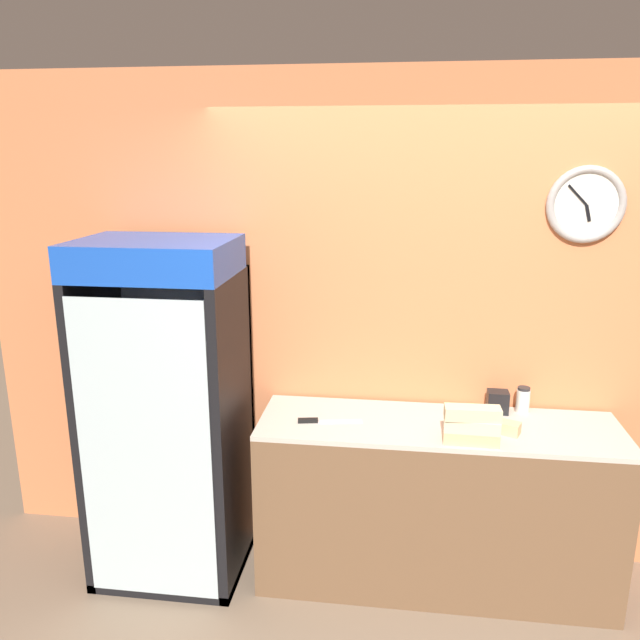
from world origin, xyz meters
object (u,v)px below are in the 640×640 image
at_px(beverage_cooler, 170,394).
at_px(napkin_dispenser, 498,402).
at_px(condiment_jar, 523,400).
at_px(sandwich_stack_bottom, 471,437).
at_px(sandwich_stack_top, 473,413).
at_px(sandwich_stack_middle, 472,425).
at_px(sandwich_flat_left, 493,425).
at_px(chefs_knife, 321,421).

bearing_deg(beverage_cooler, napkin_dispenser, 6.46).
bearing_deg(napkin_dispenser, condiment_jar, 9.71).
bearing_deg(condiment_jar, napkin_dispenser, -170.29).
xyz_separation_m(beverage_cooler, condiment_jar, (1.88, 0.22, -0.02)).
distance_m(sandwich_stack_bottom, sandwich_stack_top, 0.12).
relative_size(beverage_cooler, sandwich_stack_middle, 6.98).
bearing_deg(beverage_cooler, condiment_jar, 6.70).
distance_m(beverage_cooler, sandwich_flat_left, 1.70).
relative_size(sandwich_stack_middle, sandwich_flat_left, 0.98).
xyz_separation_m(sandwich_stack_bottom, condiment_jar, (0.31, 0.42, 0.04)).
xyz_separation_m(beverage_cooler, chefs_knife, (0.83, -0.05, -0.08)).
bearing_deg(sandwich_stack_bottom, beverage_cooler, 172.84).
relative_size(sandwich_stack_middle, chefs_knife, 0.79).
distance_m(condiment_jar, napkin_dispenser, 0.14).
relative_size(sandwich_stack_bottom, sandwich_flat_left, 0.98).
bearing_deg(beverage_cooler, sandwich_stack_middle, -7.16).
relative_size(beverage_cooler, chefs_knife, 5.55).
bearing_deg(beverage_cooler, chefs_knife, -3.74).
bearing_deg(sandwich_flat_left, condiment_jar, 53.80).
relative_size(sandwich_stack_middle, condiment_jar, 1.89).
xyz_separation_m(sandwich_stack_top, condiment_jar, (0.31, 0.42, -0.09)).
relative_size(sandwich_flat_left, chefs_knife, 0.81).
xyz_separation_m(beverage_cooler, sandwich_flat_left, (1.70, -0.03, -0.06)).
bearing_deg(sandwich_stack_bottom, chefs_knife, 169.10).
relative_size(sandwich_stack_bottom, chefs_knife, 0.79).
height_order(sandwich_stack_middle, sandwich_flat_left, sandwich_stack_middle).
relative_size(sandwich_stack_middle, sandwich_stack_top, 1.00).
distance_m(beverage_cooler, napkin_dispenser, 1.76).
distance_m(beverage_cooler, sandwich_stack_middle, 1.58).
height_order(sandwich_flat_left, condiment_jar, condiment_jar).
xyz_separation_m(sandwich_stack_top, chefs_knife, (-0.74, 0.14, -0.15)).
bearing_deg(napkin_dispenser, beverage_cooler, -173.54).
bearing_deg(napkin_dispenser, sandwich_stack_top, -114.04).
height_order(sandwich_stack_middle, chefs_knife, sandwich_stack_middle).
distance_m(sandwich_flat_left, napkin_dispenser, 0.24).
bearing_deg(napkin_dispenser, sandwich_stack_middle, -114.04).
xyz_separation_m(sandwich_stack_middle, condiment_jar, (0.31, 0.42, -0.02)).
bearing_deg(chefs_knife, condiment_jar, 14.62).
height_order(sandwich_stack_bottom, sandwich_stack_middle, sandwich_stack_middle).
xyz_separation_m(sandwich_flat_left, condiment_jar, (0.19, 0.25, 0.04)).
bearing_deg(sandwich_flat_left, beverage_cooler, 178.86).
xyz_separation_m(beverage_cooler, napkin_dispenser, (1.75, 0.20, -0.03)).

